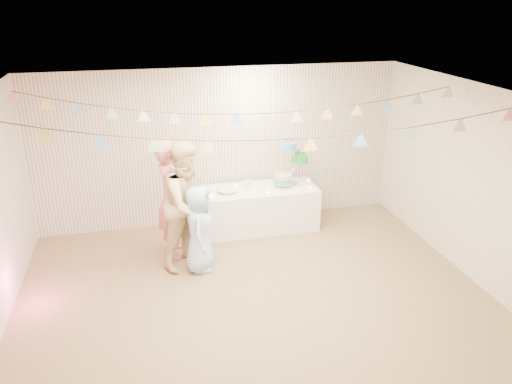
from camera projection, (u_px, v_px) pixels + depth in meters
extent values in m
plane|color=brown|center=(255.00, 299.00, 6.42)|extent=(6.00, 6.00, 0.00)
plane|color=silver|center=(255.00, 97.00, 5.46)|extent=(6.00, 6.00, 0.00)
plane|color=silver|center=(220.00, 147.00, 8.20)|extent=(6.00, 6.00, 0.00)
plane|color=silver|center=(334.00, 336.00, 3.68)|extent=(6.00, 6.00, 0.00)
plane|color=silver|center=(476.00, 185.00, 6.59)|extent=(5.00, 5.00, 0.00)
cube|color=white|center=(259.00, 208.00, 8.23)|extent=(1.89, 0.75, 0.71)
cylinder|color=white|center=(228.00, 189.00, 7.92)|extent=(0.32, 0.32, 0.02)
imported|color=#D2766E|center=(171.00, 199.00, 7.22)|extent=(0.44, 0.65, 1.78)
imported|color=#E0C089|center=(189.00, 204.00, 6.96)|extent=(1.13, 1.12, 1.84)
imported|color=#A0C3E3|center=(199.00, 229.00, 6.89)|extent=(0.50, 0.67, 1.26)
cylinder|color=#FFD88C|center=(212.00, 195.00, 7.79)|extent=(0.04, 0.04, 0.03)
cylinder|color=#FFD88C|center=(236.00, 186.00, 8.18)|extent=(0.04, 0.04, 0.03)
cylinder|color=#FFD88C|center=(268.00, 192.00, 7.92)|extent=(0.04, 0.04, 0.03)
cylinder|color=#FFD88C|center=(276.00, 181.00, 8.37)|extent=(0.04, 0.04, 0.03)
cylinder|color=#FFD88C|center=(310.00, 187.00, 8.11)|extent=(0.04, 0.04, 0.03)
cylinder|color=#FFD88C|center=(308.00, 180.00, 8.43)|extent=(0.04, 0.04, 0.03)
cylinder|color=#FFD88C|center=(222.00, 187.00, 8.11)|extent=(0.04, 0.04, 0.03)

